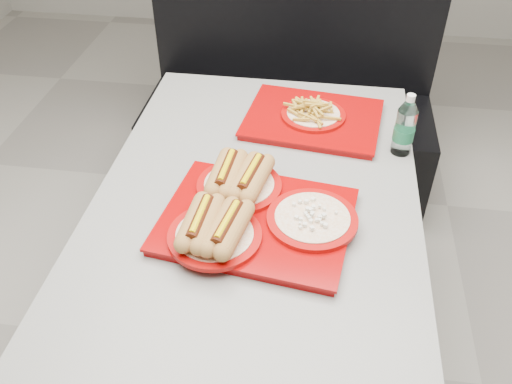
# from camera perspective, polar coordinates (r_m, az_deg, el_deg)

# --- Properties ---
(ground) EXTENTS (6.00, 6.00, 0.00)m
(ground) POSITION_cam_1_polar(r_m,az_deg,el_deg) (2.07, -0.03, -16.87)
(ground) COLOR gray
(ground) RESTS_ON ground
(diner_table) EXTENTS (0.92, 1.42, 0.75)m
(diner_table) POSITION_cam_1_polar(r_m,az_deg,el_deg) (1.61, -0.04, -5.34)
(diner_table) COLOR black
(diner_table) RESTS_ON ground
(booth_bench) EXTENTS (1.30, 0.57, 1.35)m
(booth_bench) POSITION_cam_1_polar(r_m,az_deg,el_deg) (2.59, 3.48, 8.89)
(booth_bench) COLOR black
(booth_bench) RESTS_ON ground
(tray_near) EXTENTS (0.53, 0.45, 0.11)m
(tray_near) POSITION_cam_1_polar(r_m,az_deg,el_deg) (1.41, -0.72, -2.08)
(tray_near) COLOR #8D0304
(tray_near) RESTS_ON diner_table
(tray_far) EXTENTS (0.47, 0.39, 0.09)m
(tray_far) POSITION_cam_1_polar(r_m,az_deg,el_deg) (1.82, 6.04, 7.94)
(tray_far) COLOR #8D0304
(tray_far) RESTS_ON diner_table
(water_bottle) EXTENTS (0.06, 0.06, 0.20)m
(water_bottle) POSITION_cam_1_polar(r_m,az_deg,el_deg) (1.69, 15.38, 6.50)
(water_bottle) COLOR silver
(water_bottle) RESTS_ON diner_table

